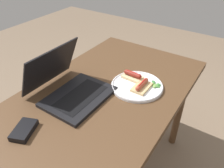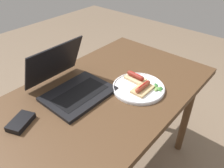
# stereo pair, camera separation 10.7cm
# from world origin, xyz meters

# --- Properties ---
(desk) EXTENTS (1.34, 0.72, 0.71)m
(desk) POSITION_xyz_m (0.00, 0.00, 0.64)
(desk) COLOR #4C331E
(desk) RESTS_ON ground_plane
(laptop) EXTENTS (0.33, 0.34, 0.23)m
(laptop) POSITION_xyz_m (-0.04, 0.12, 0.76)
(laptop) COLOR black
(laptop) RESTS_ON desk
(plate) EXTENTS (0.27, 0.27, 0.02)m
(plate) POSITION_xyz_m (0.20, -0.12, 0.72)
(plate) COLOR silver
(plate) RESTS_ON desk
(sausage_toast_left) EXTENTS (0.12, 0.07, 0.04)m
(sausage_toast_left) POSITION_xyz_m (0.19, -0.15, 0.74)
(sausage_toast_left) COLOR tan
(sausage_toast_left) RESTS_ON plate
(sausage_toast_middle) EXTENTS (0.07, 0.11, 0.04)m
(sausage_toast_middle) POSITION_xyz_m (0.24, -0.07, 0.74)
(sausage_toast_middle) COLOR #D6B784
(sausage_toast_middle) RESTS_ON plate
(salad_pile) EXTENTS (0.07, 0.07, 0.01)m
(salad_pile) POSITION_xyz_m (0.25, -0.20, 0.73)
(salad_pile) COLOR #4C8E3D
(salad_pile) RESTS_ON plate
(external_drive) EXTENTS (0.13, 0.11, 0.02)m
(external_drive) POSITION_xyz_m (-0.34, 0.11, 0.72)
(external_drive) COLOR black
(external_drive) RESTS_ON desk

